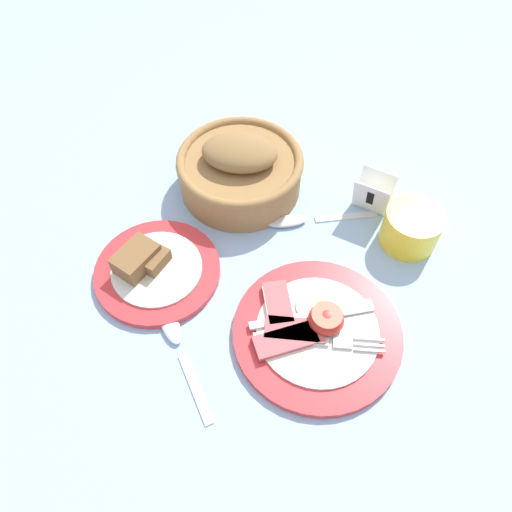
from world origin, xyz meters
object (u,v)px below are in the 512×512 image
bread_plate (154,268)px  sugar_cup (412,227)px  number_card (373,194)px  teaspoon_near_cup (302,220)px  teaspoon_by_saucer (176,340)px  breakfast_plate (315,329)px  bread_basket (240,169)px

bread_plate → sugar_cup: (0.34, 0.23, 0.02)m
bread_plate → number_card: number_card is taller
bread_plate → sugar_cup: sugar_cup is taller
teaspoon_near_cup → teaspoon_by_saucer: bearing=41.7°
breakfast_plate → teaspoon_near_cup: bearing=116.7°
teaspoon_near_cup → sugar_cup: bearing=159.9°
number_card → bread_plate: bearing=-131.8°
number_card → sugar_cup: bearing=-23.6°
bread_plate → teaspoon_near_cup: (0.17, 0.19, -0.01)m
bread_plate → number_card: bearing=44.9°
sugar_cup → breakfast_plate: bearing=-109.3°
sugar_cup → bread_basket: 0.30m
teaspoon_by_saucer → number_card: bearing=-75.3°
number_card → teaspoon_by_saucer: size_ratio=0.47×
bread_basket → number_card: bread_basket is taller
sugar_cup → bread_basket: bread_basket is taller
teaspoon_near_cup → breakfast_plate: bearing=84.8°
breakfast_plate → teaspoon_near_cup: (-0.09, 0.19, -0.01)m
bread_plate → bread_basket: size_ratio=0.91×
sugar_cup → teaspoon_by_saucer: size_ratio=0.58×
number_card → teaspoon_by_saucer: bearing=-113.1°
bread_plate → teaspoon_by_saucer: size_ratio=1.25×
sugar_cup → bread_basket: bearing=-178.8°
breakfast_plate → number_card: 0.26m
number_card → teaspoon_near_cup: number_card is taller
number_card → teaspoon_near_cup: size_ratio=0.42×
teaspoon_by_saucer → teaspoon_near_cup: bearing=-65.3°
breakfast_plate → sugar_cup: sugar_cup is taller
bread_plate → teaspoon_by_saucer: (0.09, -0.09, -0.01)m
number_card → teaspoon_near_cup: 0.12m
breakfast_plate → sugar_cup: (0.08, 0.22, 0.02)m
bread_basket → sugar_cup: bearing=1.2°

